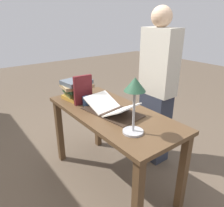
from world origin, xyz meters
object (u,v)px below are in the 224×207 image
at_px(reading_lamp, 135,93).
at_px(coffee_mug, 87,101).
at_px(book_standing_upright, 83,90).
at_px(book_stack_tall, 77,89).
at_px(open_book, 112,109).
at_px(person_reader, 157,91).

height_order(reading_lamp, coffee_mug, reading_lamp).
distance_m(book_standing_upright, reading_lamp, 0.72).
bearing_deg(coffee_mug, book_stack_tall, -6.05).
bearing_deg(coffee_mug, open_book, -162.42).
distance_m(book_standing_upright, person_reader, 0.77).
bearing_deg(book_stack_tall, open_book, -172.77).
height_order(open_book, book_stack_tall, book_stack_tall).
bearing_deg(reading_lamp, open_book, -13.47).
bearing_deg(book_stack_tall, coffee_mug, 173.95).
xyz_separation_m(book_standing_upright, coffee_mug, (-0.05, -0.00, -0.10)).
xyz_separation_m(book_stack_tall, person_reader, (-0.45, -0.69, -0.05)).
xyz_separation_m(open_book, coffee_mug, (0.27, 0.09, 0.01)).
xyz_separation_m(open_book, book_standing_upright, (0.32, 0.09, 0.10)).
relative_size(reading_lamp, person_reader, 0.25).
xyz_separation_m(reading_lamp, coffee_mug, (0.65, -0.00, -0.26)).
height_order(open_book, reading_lamp, reading_lamp).
relative_size(open_book, book_stack_tall, 1.76).
distance_m(open_book, person_reader, 0.63).
distance_m(book_stack_tall, book_standing_upright, 0.18).
relative_size(coffee_mug, person_reader, 0.06).
relative_size(reading_lamp, coffee_mug, 4.47).
relative_size(open_book, reading_lamp, 1.36).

